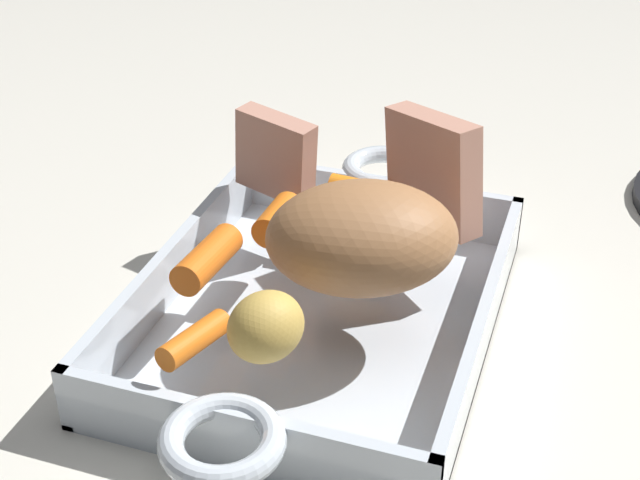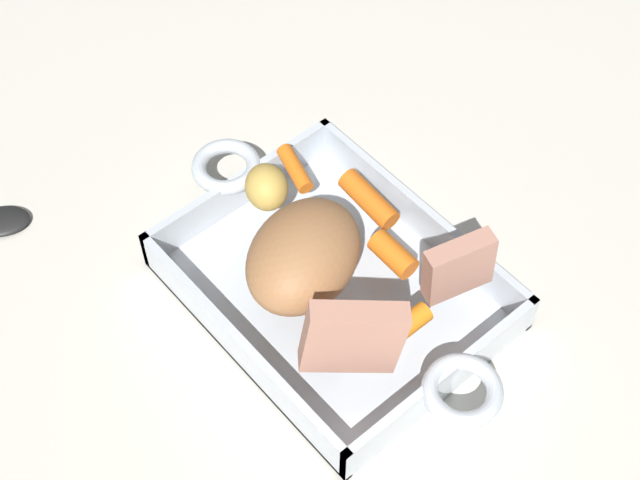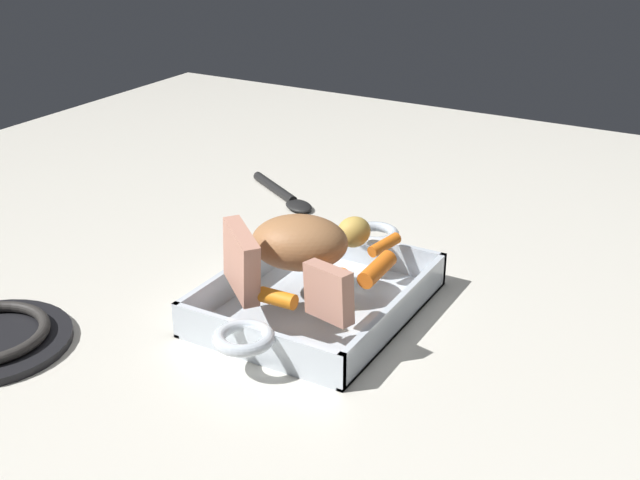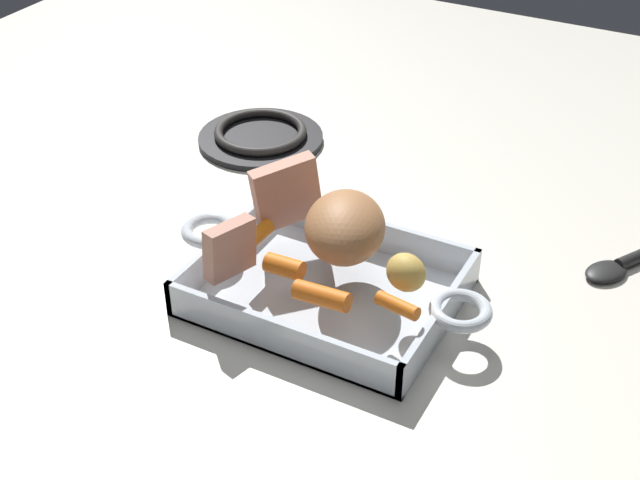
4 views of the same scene
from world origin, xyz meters
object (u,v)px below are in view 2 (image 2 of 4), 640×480
pork_roast (303,256)px  potato_golden_large (266,187)px  roasting_dish (334,285)px  baby_carrot_southeast (369,199)px  baby_carrot_short (406,326)px  baby_carrot_long (393,254)px  roast_slice_thin (353,338)px  roast_slice_outer (458,267)px  baby_carrot_center_right (295,169)px

pork_roast → potato_golden_large: bearing=-18.5°
roasting_dish → baby_carrot_southeast: 0.09m
baby_carrot_short → roasting_dish: bearing=0.1°
baby_carrot_southeast → potato_golden_large: 0.10m
baby_carrot_long → baby_carrot_short: bearing=145.6°
baby_carrot_southeast → baby_carrot_short: bearing=150.9°
roast_slice_thin → baby_carrot_long: size_ratio=1.79×
baby_carrot_long → roasting_dish: bearing=52.7°
roasting_dish → potato_golden_large: bearing=0.1°
roasting_dish → roast_slice_thin: roast_slice_thin is taller
baby_carrot_long → roast_slice_outer: bearing=-157.6°
roasting_dish → roast_slice_outer: (-0.09, -0.07, 0.07)m
roasting_dish → baby_carrot_long: size_ratio=8.81×
baby_carrot_southeast → baby_carrot_center_right: 0.08m
baby_carrot_center_right → baby_carrot_long: bearing=-179.9°
roast_slice_thin → baby_carrot_short: size_ratio=1.73×
roast_slice_outer → baby_carrot_long: (0.06, 0.02, -0.02)m
roasting_dish → potato_golden_large: 0.12m
baby_carrot_southeast → baby_carrot_center_right: baby_carrot_southeast is taller
baby_carrot_center_right → potato_golden_large: size_ratio=1.08×
baby_carrot_short → roast_slice_outer: bearing=-85.8°
roasting_dish → baby_carrot_southeast: baby_carrot_southeast is taller
pork_roast → roast_slice_outer: (-0.10, -0.10, -0.00)m
roast_slice_thin → baby_carrot_center_right: bearing=-26.9°
baby_carrot_long → roast_slice_thin: bearing=118.6°
baby_carrot_short → baby_carrot_southeast: baby_carrot_southeast is taller
baby_carrot_southeast → baby_carrot_center_right: size_ratio=1.25×
baby_carrot_short → pork_roast: bearing=17.0°
roasting_dish → baby_carrot_center_right: baby_carrot_center_right is taller
roasting_dish → roast_slice_thin: 0.13m
baby_carrot_southeast → pork_roast: bearing=102.8°
roast_slice_thin → pork_roast: bearing=-15.1°
roast_slice_thin → potato_golden_large: 0.20m
roast_slice_outer → baby_carrot_short: 0.07m
roast_slice_thin → baby_carrot_short: (-0.01, -0.06, -0.03)m
baby_carrot_short → potato_golden_large: (0.20, 0.00, 0.01)m
baby_carrot_long → potato_golden_large: (0.13, 0.04, 0.01)m
pork_roast → roast_slice_thin: (-0.10, 0.03, 0.01)m
baby_carrot_long → potato_golden_large: size_ratio=0.94×
roast_slice_outer → baby_carrot_southeast: roast_slice_outer is taller
pork_roast → baby_carrot_long: size_ratio=2.75×
roast_slice_outer → baby_carrot_long: 0.07m
roasting_dish → baby_carrot_center_right: (0.11, -0.04, 0.04)m
pork_roast → potato_golden_large: (0.09, -0.03, -0.01)m
baby_carrot_long → potato_golden_large: potato_golden_large is taller
baby_carrot_center_right → potato_golden_large: 0.05m
roast_slice_thin → potato_golden_large: roast_slice_thin is taller
roast_slice_outer → roast_slice_thin: roast_slice_thin is taller
roast_slice_outer → roast_slice_thin: bearing=88.5°
pork_roast → baby_carrot_short: 0.11m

